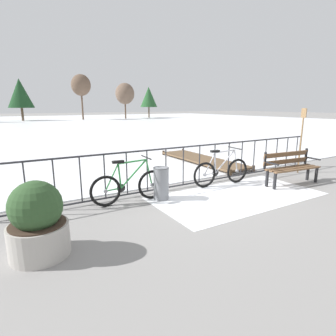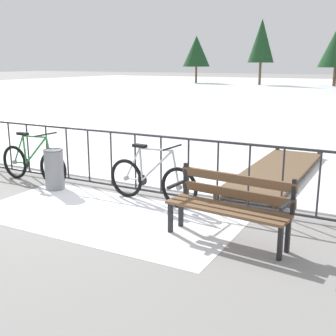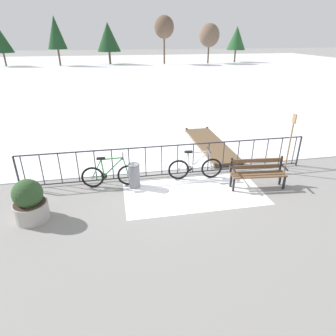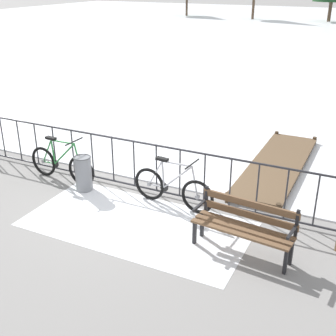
# 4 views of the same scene
# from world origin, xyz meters

# --- Properties ---
(ground_plane) EXTENTS (160.00, 160.00, 0.00)m
(ground_plane) POSITION_xyz_m (0.00, 0.00, 0.00)
(ground_plane) COLOR gray
(frozen_pond) EXTENTS (80.00, 56.00, 0.03)m
(frozen_pond) POSITION_xyz_m (0.00, 28.40, 0.01)
(frozen_pond) COLOR white
(frozen_pond) RESTS_ON ground
(snow_patch) EXTENTS (3.98, 2.01, 0.01)m
(snow_patch) POSITION_xyz_m (0.47, -1.20, 0.00)
(snow_patch) COLOR white
(snow_patch) RESTS_ON ground
(railing_fence) EXTENTS (9.06, 0.06, 1.07)m
(railing_fence) POSITION_xyz_m (0.00, 0.00, 0.56)
(railing_fence) COLOR #2D2D33
(railing_fence) RESTS_ON ground
(bicycle_near_railing) EXTENTS (1.71, 0.52, 0.97)m
(bicycle_near_railing) POSITION_xyz_m (0.75, -0.30, 0.37)
(bicycle_near_railing) COLOR black
(bicycle_near_railing) RESTS_ON ground
(bicycle_second) EXTENTS (1.71, 0.52, 0.97)m
(bicycle_second) POSITION_xyz_m (-1.86, -0.31, 0.37)
(bicycle_second) COLOR black
(bicycle_second) RESTS_ON ground
(park_bench) EXTENTS (1.64, 0.64, 0.89)m
(park_bench) POSITION_xyz_m (2.41, -1.14, 0.51)
(park_bench) COLOR brown
(park_bench) RESTS_ON ground
(trash_bin) EXTENTS (0.35, 0.35, 0.73)m
(trash_bin) POSITION_xyz_m (-1.17, -0.48, 0.37)
(trash_bin) COLOR gray
(trash_bin) RESTS_ON ground
(wooden_dock) EXTENTS (1.10, 4.10, 0.20)m
(wooden_dock) POSITION_xyz_m (2.14, 2.30, 0.12)
(wooden_dock) COLOR brown
(wooden_dock) RESTS_ON ground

